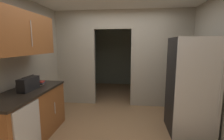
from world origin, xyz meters
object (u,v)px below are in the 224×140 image
at_px(book_stack, 40,83).
at_px(dishwasher, 29,133).
at_px(refrigerator, 191,86).
at_px(boombox, 29,84).

bearing_deg(book_stack, dishwasher, -71.56).
bearing_deg(refrigerator, dishwasher, -156.33).
bearing_deg(dishwasher, book_stack, 108.44).
bearing_deg(dishwasher, refrigerator, 23.67).
height_order(dishwasher, book_stack, book_stack).
bearing_deg(boombox, dishwasher, -60.32).
bearing_deg(refrigerator, book_stack, -174.84).
bearing_deg(boombox, refrigerator, 12.09).
bearing_deg(book_stack, boombox, -90.50).
bearing_deg(book_stack, refrigerator, 5.16).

